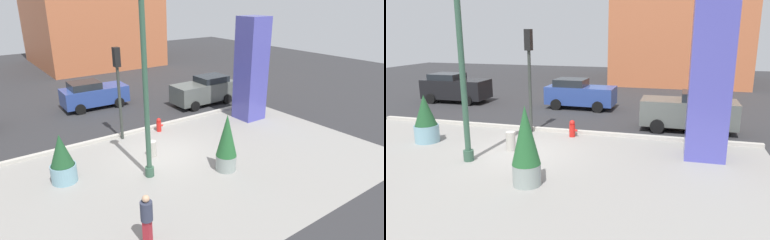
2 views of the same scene
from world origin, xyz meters
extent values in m
plane|color=#2D2D30|center=(0.00, 4.00, 0.00)|extent=(60.00, 60.00, 0.00)
cube|color=gray|center=(0.00, -2.00, 0.00)|extent=(18.00, 10.00, 0.02)
cube|color=#B7B2A8|center=(0.00, 3.12, 0.08)|extent=(18.00, 0.24, 0.16)
cylinder|color=#335642|center=(-1.48, -1.31, 0.20)|extent=(0.36, 0.36, 0.40)
cylinder|color=#335642|center=(-1.48, -1.31, 3.39)|extent=(0.20, 0.20, 6.78)
cube|color=#4C4CAD|center=(6.60, 1.34, 2.89)|extent=(1.39, 1.39, 5.79)
cylinder|color=gray|center=(1.35, -2.70, 0.34)|extent=(0.85, 0.85, 0.67)
cylinder|color=#382819|center=(1.35, -2.70, 0.65)|extent=(0.78, 0.78, 0.04)
cone|color=#235B2D|center=(1.35, -2.70, 1.56)|extent=(0.86, 0.86, 1.78)
cylinder|color=#7AA8B7|center=(-4.39, 0.24, 0.36)|extent=(0.98, 0.98, 0.73)
cylinder|color=#382819|center=(-4.39, 0.24, 0.71)|extent=(0.90, 0.90, 0.04)
cone|color=#1E4C28|center=(-4.39, 0.24, 1.36)|extent=(0.87, 0.87, 1.27)
cylinder|color=red|center=(1.22, 2.56, 0.28)|extent=(0.26, 0.26, 0.55)
sphere|color=red|center=(1.22, 2.56, 0.63)|extent=(0.24, 0.24, 0.24)
cylinder|color=red|center=(1.39, 2.56, 0.30)|extent=(0.12, 0.10, 0.10)
cylinder|color=#B2ADA3|center=(-0.54, 0.13, 0.38)|extent=(0.36, 0.36, 0.75)
cylinder|color=#333833|center=(-0.79, 2.77, 1.84)|extent=(0.14, 0.14, 3.69)
cube|color=black|center=(-0.79, 2.77, 4.14)|extent=(0.28, 0.32, 0.90)
sphere|color=yellow|center=(-0.79, 2.94, 4.41)|extent=(0.18, 0.18, 0.18)
cube|color=#2D4793|center=(0.01, 8.56, 0.79)|extent=(4.09, 1.90, 1.04)
cube|color=#1E2328|center=(-0.60, 8.58, 1.53)|extent=(1.86, 1.63, 0.43)
cylinder|color=black|center=(1.29, 9.43, 0.32)|extent=(0.65, 0.24, 0.64)
cylinder|color=black|center=(1.24, 7.63, 0.32)|extent=(0.65, 0.24, 0.64)
cylinder|color=black|center=(-1.22, 9.49, 0.32)|extent=(0.65, 0.24, 0.64)
cylinder|color=black|center=(-1.27, 7.70, 0.32)|extent=(0.65, 0.24, 0.64)
cube|color=#565B56|center=(6.07, 5.02, 0.85)|extent=(4.27, 1.75, 1.16)
cube|color=#1E2328|center=(6.72, 5.02, 1.63)|extent=(1.92, 1.54, 0.39)
cylinder|color=black|center=(4.75, 4.15, 0.32)|extent=(0.64, 0.22, 0.64)
cylinder|color=black|center=(4.75, 5.89, 0.32)|extent=(0.64, 0.22, 0.64)
cylinder|color=black|center=(7.40, 4.15, 0.32)|extent=(0.64, 0.22, 0.64)
cylinder|color=black|center=(7.40, 5.89, 0.32)|extent=(0.64, 0.22, 0.64)
cube|color=maroon|center=(-3.43, -4.72, 0.40)|extent=(0.34, 0.33, 0.80)
cylinder|color=#33384C|center=(-3.43, -4.72, 1.11)|extent=(0.51, 0.51, 0.60)
sphere|color=tan|center=(-3.43, -4.72, 1.52)|extent=(0.22, 0.22, 0.22)
camera|label=1|loc=(-7.10, -12.08, 6.90)|focal=31.73mm
camera|label=2|loc=(5.52, -12.06, 4.51)|focal=33.94mm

